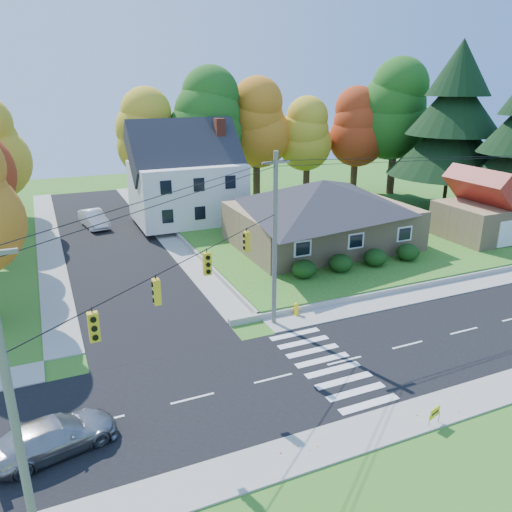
{
  "coord_description": "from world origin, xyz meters",
  "views": [
    {
      "loc": [
        -12.96,
        -18.47,
        13.41
      ],
      "look_at": [
        -1.41,
        8.0,
        3.28
      ],
      "focal_mm": 35.0,
      "sensor_mm": 36.0,
      "label": 1
    }
  ],
  "objects_px": {
    "silver_sedan": "(54,436)",
    "fire_hydrant": "(296,309)",
    "white_car": "(94,219)",
    "ranch_house": "(322,212)"
  },
  "relations": [
    {
      "from": "silver_sedan",
      "to": "fire_hydrant",
      "type": "bearing_deg",
      "value": -77.49
    },
    {
      "from": "white_car",
      "to": "fire_hydrant",
      "type": "height_order",
      "value": "white_car"
    },
    {
      "from": "ranch_house",
      "to": "white_car",
      "type": "bearing_deg",
      "value": 138.76
    },
    {
      "from": "fire_hydrant",
      "to": "silver_sedan",
      "type": "bearing_deg",
      "value": -154.26
    },
    {
      "from": "fire_hydrant",
      "to": "ranch_house",
      "type": "bearing_deg",
      "value": 53.13
    },
    {
      "from": "ranch_house",
      "to": "fire_hydrant",
      "type": "distance_m",
      "value": 13.3
    },
    {
      "from": "ranch_house",
      "to": "fire_hydrant",
      "type": "height_order",
      "value": "ranch_house"
    },
    {
      "from": "silver_sedan",
      "to": "white_car",
      "type": "relative_size",
      "value": 0.93
    },
    {
      "from": "white_car",
      "to": "silver_sedan",
      "type": "bearing_deg",
      "value": -108.91
    },
    {
      "from": "silver_sedan",
      "to": "fire_hydrant",
      "type": "xyz_separation_m",
      "value": [
        13.97,
        6.73,
        -0.3
      ]
    }
  ]
}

